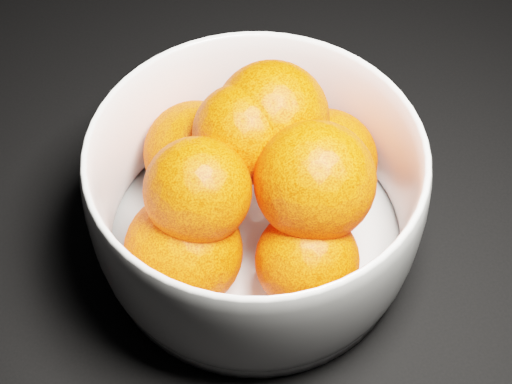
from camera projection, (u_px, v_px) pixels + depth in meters
name	position (u px, v px, depth m)	size (l,w,h in m)	color
ground	(453.00, 51.00, 0.69)	(3.00, 3.00, 0.00)	black
bowl	(256.00, 197.00, 0.51)	(0.24, 0.24, 0.11)	white
orange_pile	(255.00, 178.00, 0.50)	(0.20, 0.19, 0.13)	#FF4005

